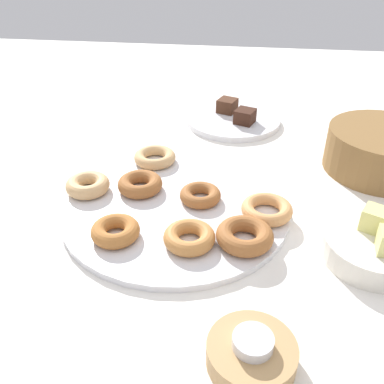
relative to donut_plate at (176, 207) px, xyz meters
name	(u,v)px	position (x,y,z in m)	size (l,w,h in m)	color
ground_plane	(176,210)	(0.00, 0.00, -0.01)	(2.40, 2.40, 0.00)	white
donut_plate	(176,207)	(0.00, 0.00, 0.00)	(0.41, 0.41, 0.01)	silver
donut_0	(245,236)	(0.09, 0.13, 0.02)	(0.09, 0.09, 0.03)	#995B2D
donut_1	(155,157)	(-0.15, -0.07, 0.02)	(0.09, 0.09, 0.02)	tan
donut_2	(115,231)	(0.10, -0.08, 0.02)	(0.08, 0.08, 0.03)	#AD6B33
donut_3	(189,237)	(0.10, 0.04, 0.02)	(0.08, 0.08, 0.02)	#BC7A3D
donut_4	(88,185)	(-0.02, -0.17, 0.02)	(0.08, 0.08, 0.03)	tan
donut_5	(200,195)	(-0.02, 0.04, 0.02)	(0.08, 0.08, 0.02)	#995B2D
donut_6	(140,184)	(-0.04, -0.07, 0.02)	(0.08, 0.08, 0.03)	#995B2D
donut_7	(267,209)	(0.01, 0.16, 0.02)	(0.09, 0.09, 0.02)	tan
cake_plate	(233,120)	(-0.41, 0.08, 0.00)	(0.24, 0.24, 0.01)	silver
brownie_near	(227,105)	(-0.45, 0.06, 0.03)	(0.05, 0.04, 0.03)	#472819
brownie_far	(245,116)	(-0.38, 0.11, 0.03)	(0.05, 0.04, 0.03)	#381E14
candle_holder	(251,354)	(0.30, 0.14, 0.01)	(0.11, 0.11, 0.03)	tan
tealight	(253,342)	(0.30, 0.14, 0.03)	(0.05, 0.05, 0.01)	silver
basket	(383,151)	(-0.21, 0.40, 0.04)	(0.23, 0.23, 0.09)	brown
fruit_bowl	(373,249)	(0.09, 0.32, 0.01)	(0.15, 0.15, 0.04)	silver
melon_chunk_left	(374,219)	(0.06, 0.32, 0.05)	(0.04, 0.04, 0.04)	#DBD67A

